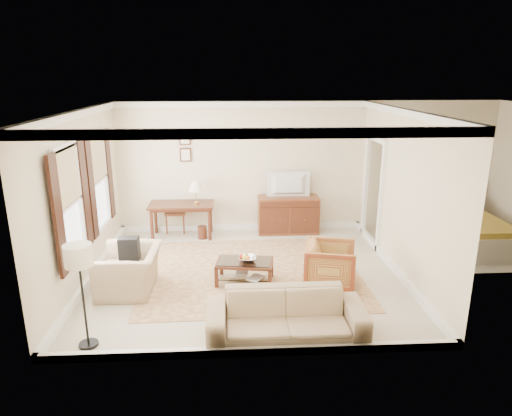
{
  "coord_description": "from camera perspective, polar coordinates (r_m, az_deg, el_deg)",
  "views": [
    {
      "loc": [
        -0.24,
        -7.52,
        3.47
      ],
      "look_at": [
        0.2,
        0.3,
        1.15
      ],
      "focal_mm": 32.0,
      "sensor_mm": 36.0,
      "label": 1
    }
  ],
  "objects": [
    {
      "name": "book_b",
      "position": [
        7.82,
        -0.74,
        -8.55
      ],
      "size": [
        0.25,
        0.18,
        0.38
      ],
      "primitive_type": "imported",
      "rotation": [
        0.0,
        0.0,
        -0.59
      ],
      "color": "brown",
      "rests_on": "coffee_table"
    },
    {
      "name": "desk_lamp",
      "position": [
        9.91,
        -7.49,
        1.98
      ],
      "size": [
        0.32,
        0.32,
        0.5
      ],
      "primitive_type": null,
      "color": "silver",
      "rests_on": "writing_desk"
    },
    {
      "name": "fruit_bowl",
      "position": [
        7.79,
        -1.07,
        -6.26
      ],
      "size": [
        0.42,
        0.42,
        0.1
      ],
      "primitive_type": "imported",
      "color": "silver",
      "rests_on": "coffee_table"
    },
    {
      "name": "sideboard",
      "position": [
        10.28,
        4.03,
        -0.83
      ],
      "size": [
        1.35,
        0.52,
        0.83
      ],
      "primitive_type": "cube",
      "color": "brown",
      "rests_on": "room_shell"
    },
    {
      "name": "rug",
      "position": [
        8.35,
        -0.53,
        -8.0
      ],
      "size": [
        3.89,
        3.36,
        0.01
      ],
      "primitive_type": "cube",
      "rotation": [
        0.0,
        0.0,
        0.02
      ],
      "color": "brown",
      "rests_on": "room_shell"
    },
    {
      "name": "backpack",
      "position": [
        7.79,
        -15.58,
        -4.73
      ],
      "size": [
        0.29,
        0.36,
        0.4
      ],
      "primitive_type": "cube",
      "rotation": [
        0.0,
        0.0,
        -1.81
      ],
      "color": "black",
      "rests_on": "club_armchair"
    },
    {
      "name": "doorway",
      "position": [
        9.79,
        14.43,
        1.81
      ],
      "size": [
        0.1,
        1.12,
        2.25
      ],
      "primitive_type": null,
      "color": "white",
      "rests_on": "room_shell"
    },
    {
      "name": "book_a",
      "position": [
        8.03,
        -2.53,
        -7.86
      ],
      "size": [
        0.28,
        0.06,
        0.38
      ],
      "primitive_type": "imported",
      "rotation": [
        0.0,
        0.0,
        -0.09
      ],
      "color": "brown",
      "rests_on": "coffee_table"
    },
    {
      "name": "annex_bedroom",
      "position": [
        10.36,
        24.15,
        -2.58
      ],
      "size": [
        3.0,
        2.7,
        2.9
      ],
      "color": "beige",
      "rests_on": "ground"
    },
    {
      "name": "tv",
      "position": [
        10.03,
        4.14,
        3.89
      ],
      "size": [
        0.91,
        0.52,
        0.12
      ],
      "primitive_type": "imported",
      "rotation": [
        0.0,
        0.0,
        3.14
      ],
      "color": "black",
      "rests_on": "sideboard"
    },
    {
      "name": "desk_chair",
      "position": [
        10.43,
        -10.03,
        -0.16
      ],
      "size": [
        0.54,
        0.54,
        1.05
      ],
      "primitive_type": null,
      "rotation": [
        0.0,
        0.0,
        -0.22
      ],
      "color": "brown",
      "rests_on": "room_shell"
    },
    {
      "name": "window_front",
      "position": [
        7.5,
        -22.25,
        0.41
      ],
      "size": [
        0.12,
        1.56,
        1.8
      ],
      "primitive_type": null,
      "color": "#CCB284",
      "rests_on": "room_shell"
    },
    {
      "name": "framed_prints",
      "position": [
        10.15,
        -8.84,
        7.64
      ],
      "size": [
        0.25,
        0.04,
        0.68
      ],
      "primitive_type": null,
      "color": "#482114",
      "rests_on": "room_shell"
    },
    {
      "name": "floor_lamp",
      "position": [
        6.17,
        -21.25,
        -6.44
      ],
      "size": [
        0.35,
        0.35,
        1.43
      ],
      "color": "black",
      "rests_on": "room_shell"
    },
    {
      "name": "club_armchair",
      "position": [
        7.8,
        -15.6,
        -6.69
      ],
      "size": [
        0.74,
        1.12,
        0.96
      ],
      "primitive_type": "imported",
      "rotation": [
        0.0,
        0.0,
        -1.6
      ],
      "color": "tan",
      "rests_on": "room_shell"
    },
    {
      "name": "striped_armchair",
      "position": [
        7.79,
        9.27,
        -6.79
      ],
      "size": [
        0.93,
        0.97,
        0.84
      ],
      "primitive_type": "imported",
      "rotation": [
        0.0,
        0.0,
        1.34
      ],
      "color": "maroon",
      "rests_on": "room_shell"
    },
    {
      "name": "writing_desk",
      "position": [
        10.04,
        -9.3,
        -0.05
      ],
      "size": [
        1.39,
        0.69,
        0.76
      ],
      "color": "#482114",
      "rests_on": "room_shell"
    },
    {
      "name": "coffee_table",
      "position": [
        7.86,
        -1.42,
        -7.25
      ],
      "size": [
        1.03,
        0.69,
        0.41
      ],
      "rotation": [
        0.0,
        0.0,
        -0.15
      ],
      "color": "#482114",
      "rests_on": "room_shell"
    },
    {
      "name": "room_shell",
      "position": [
        7.59,
        -1.4,
        8.93
      ],
      "size": [
        5.51,
        5.01,
        2.91
      ],
      "color": "beige",
      "rests_on": "ground"
    },
    {
      "name": "window_rear",
      "position": [
        8.98,
        -19.08,
        3.24
      ],
      "size": [
        0.12,
        1.56,
        1.8
      ],
      "primitive_type": null,
      "color": "#CCB284",
      "rests_on": "room_shell"
    },
    {
      "name": "sofa",
      "position": [
        6.31,
        3.81,
        -12.44
      ],
      "size": [
        2.15,
        0.63,
        0.84
      ],
      "primitive_type": "imported",
      "rotation": [
        0.0,
        0.0,
        0.0
      ],
      "color": "tan",
      "rests_on": "room_shell"
    }
  ]
}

